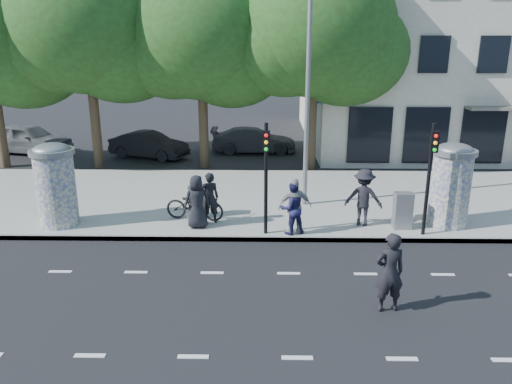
{
  "coord_description": "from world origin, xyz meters",
  "views": [
    {
      "loc": [
        -0.65,
        -10.4,
        5.85
      ],
      "look_at": [
        -0.89,
        3.5,
        1.58
      ],
      "focal_mm": 35.0,
      "sensor_mm": 36.0,
      "label": 1
    }
  ],
  "objects_px": {
    "traffic_pole_near": "(266,168)",
    "car_mid": "(149,145)",
    "ad_column_left": "(55,183)",
    "ad_column_right": "(451,183)",
    "ped_c": "(292,208)",
    "man_road": "(390,272)",
    "ped_b": "(210,198)",
    "ped_e": "(295,206)",
    "car_left": "(28,139)",
    "cabinet_right": "(403,211)",
    "bicycle": "(195,205)",
    "cabinet_left": "(197,201)",
    "ped_a": "(197,202)",
    "street_lamp": "(308,72)",
    "ped_d": "(364,197)",
    "car_right": "(254,140)",
    "traffic_pole_far": "(430,169)"
  },
  "relations": [
    {
      "from": "ped_c",
      "to": "ped_a",
      "type": "bearing_deg",
      "value": -28.72
    },
    {
      "from": "traffic_pole_near",
      "to": "ped_b",
      "type": "bearing_deg",
      "value": 152.26
    },
    {
      "from": "traffic_pole_near",
      "to": "ped_b",
      "type": "distance_m",
      "value": 2.38
    },
    {
      "from": "ped_d",
      "to": "car_left",
      "type": "bearing_deg",
      "value": -20.13
    },
    {
      "from": "ad_column_right",
      "to": "ped_a",
      "type": "distance_m",
      "value": 7.97
    },
    {
      "from": "cabinet_right",
      "to": "car_left",
      "type": "relative_size",
      "value": 0.25
    },
    {
      "from": "ad_column_left",
      "to": "ad_column_right",
      "type": "distance_m",
      "value": 12.4
    },
    {
      "from": "ad_column_right",
      "to": "ped_b",
      "type": "xyz_separation_m",
      "value": [
        -7.6,
        0.04,
        -0.55
      ]
    },
    {
      "from": "ped_d",
      "to": "car_left",
      "type": "height_order",
      "value": "ped_d"
    },
    {
      "from": "ad_column_left",
      "to": "ped_e",
      "type": "bearing_deg",
      "value": -4.97
    },
    {
      "from": "cabinet_right",
      "to": "bicycle",
      "type": "bearing_deg",
      "value": 173.3
    },
    {
      "from": "ped_b",
      "to": "ped_e",
      "type": "xyz_separation_m",
      "value": [
        2.68,
        -0.89,
        0.03
      ]
    },
    {
      "from": "man_road",
      "to": "car_right",
      "type": "relative_size",
      "value": 0.41
    },
    {
      "from": "traffic_pole_far",
      "to": "bicycle",
      "type": "distance_m",
      "value": 7.39
    },
    {
      "from": "ped_c",
      "to": "man_road",
      "type": "height_order",
      "value": "man_road"
    },
    {
      "from": "ad_column_left",
      "to": "car_left",
      "type": "xyz_separation_m",
      "value": [
        -5.98,
        10.99,
        -0.75
      ]
    },
    {
      "from": "ad_column_right",
      "to": "traffic_pole_near",
      "type": "bearing_deg",
      "value": -171.11
    },
    {
      "from": "ad_column_left",
      "to": "ped_e",
      "type": "height_order",
      "value": "ad_column_left"
    },
    {
      "from": "bicycle",
      "to": "car_right",
      "type": "height_order",
      "value": "car_right"
    },
    {
      "from": "ad_column_left",
      "to": "ped_d",
      "type": "bearing_deg",
      "value": 0.78
    },
    {
      "from": "man_road",
      "to": "car_left",
      "type": "relative_size",
      "value": 0.4
    },
    {
      "from": "ped_e",
      "to": "traffic_pole_near",
      "type": "bearing_deg",
      "value": -4.18
    },
    {
      "from": "traffic_pole_far",
      "to": "cabinet_right",
      "type": "bearing_deg",
      "value": 132.94
    },
    {
      "from": "man_road",
      "to": "street_lamp",
      "type": "bearing_deg",
      "value": -89.06
    },
    {
      "from": "man_road",
      "to": "bicycle",
      "type": "xyz_separation_m",
      "value": [
        -5.05,
        5.39,
        -0.27
      ]
    },
    {
      "from": "ped_c",
      "to": "ped_d",
      "type": "bearing_deg",
      "value": 179.29
    },
    {
      "from": "ad_column_right",
      "to": "traffic_pole_near",
      "type": "relative_size",
      "value": 0.78
    },
    {
      "from": "ad_column_left",
      "to": "ped_c",
      "type": "xyz_separation_m",
      "value": [
        7.4,
        -0.65,
        -0.58
      ]
    },
    {
      "from": "cabinet_left",
      "to": "traffic_pole_near",
      "type": "bearing_deg",
      "value": -30.5
    },
    {
      "from": "street_lamp",
      "to": "car_mid",
      "type": "distance_m",
      "value": 11.57
    },
    {
      "from": "traffic_pole_near",
      "to": "ped_c",
      "type": "height_order",
      "value": "traffic_pole_near"
    },
    {
      "from": "ped_d",
      "to": "cabinet_left",
      "type": "xyz_separation_m",
      "value": [
        -5.37,
        0.69,
        -0.37
      ]
    },
    {
      "from": "ped_a",
      "to": "cabinet_right",
      "type": "distance_m",
      "value": 6.43
    },
    {
      "from": "ad_column_right",
      "to": "car_mid",
      "type": "xyz_separation_m",
      "value": [
        -11.76,
        9.85,
        -0.87
      ]
    },
    {
      "from": "ad_column_left",
      "to": "cabinet_left",
      "type": "relative_size",
      "value": 2.43
    },
    {
      "from": "traffic_pole_near",
      "to": "street_lamp",
      "type": "bearing_deg",
      "value": 63.77
    },
    {
      "from": "ped_d",
      "to": "man_road",
      "type": "xyz_separation_m",
      "value": [
        -0.37,
        -5.01,
        -0.14
      ]
    },
    {
      "from": "traffic_pole_near",
      "to": "cabinet_right",
      "type": "bearing_deg",
      "value": 7.53
    },
    {
      "from": "traffic_pole_near",
      "to": "cabinet_right",
      "type": "height_order",
      "value": "traffic_pole_near"
    },
    {
      "from": "ped_b",
      "to": "cabinet_left",
      "type": "bearing_deg",
      "value": -64.63
    },
    {
      "from": "cabinet_right",
      "to": "car_mid",
      "type": "distance_m",
      "value": 14.44
    },
    {
      "from": "ped_b",
      "to": "cabinet_left",
      "type": "relative_size",
      "value": 1.54
    },
    {
      "from": "ped_c",
      "to": "traffic_pole_near",
      "type": "bearing_deg",
      "value": -15.43
    },
    {
      "from": "traffic_pole_near",
      "to": "ped_a",
      "type": "bearing_deg",
      "value": 166.06
    },
    {
      "from": "car_left",
      "to": "ped_e",
      "type": "bearing_deg",
      "value": -116.74
    },
    {
      "from": "traffic_pole_near",
      "to": "car_mid",
      "type": "relative_size",
      "value": 0.84
    },
    {
      "from": "bicycle",
      "to": "ad_column_right",
      "type": "bearing_deg",
      "value": -81.68
    },
    {
      "from": "ped_c",
      "to": "bicycle",
      "type": "distance_m",
      "value": 3.34
    },
    {
      "from": "ped_e",
      "to": "car_left",
      "type": "relative_size",
      "value": 0.37
    },
    {
      "from": "ped_b",
      "to": "ped_c",
      "type": "height_order",
      "value": "ped_b"
    }
  ]
}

